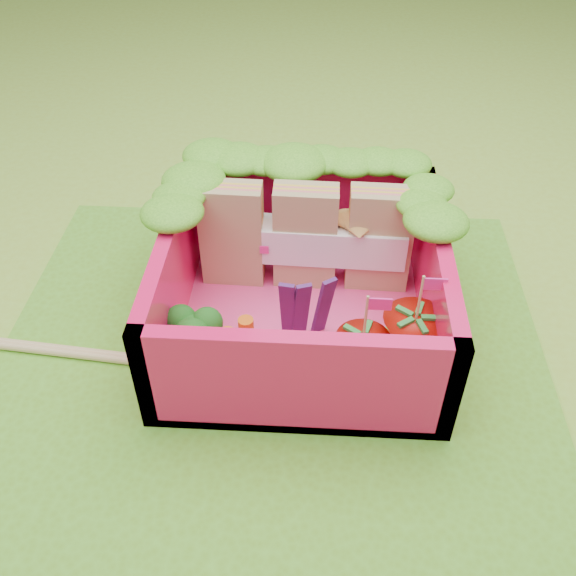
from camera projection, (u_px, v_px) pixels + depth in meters
The scene contains 13 objects.
ground at pixel (270, 376), 3.00m from camera, with size 14.00×14.00×0.00m, color #91B934.
placemat at pixel (269, 374), 2.99m from camera, with size 2.60×2.60×0.03m, color #62AB26.
bento_floor at pixel (302, 323), 3.18m from camera, with size 1.30×1.30×0.05m, color #F83F87.
bento_box at pixel (303, 285), 3.02m from camera, with size 1.30×1.30×0.55m.
lettuce_ruffle at pixel (307, 172), 3.15m from camera, with size 1.43×0.77×0.11m.
sandwich_stack at pixel (306, 237), 3.22m from camera, with size 1.06×0.20×0.56m.
broccoli at pixel (195, 331), 2.85m from camera, with size 0.33×0.33×0.26m.
carrot_sticks at pixel (238, 345), 2.87m from camera, with size 0.15×0.12×0.26m.
purple_wedges at pixel (304, 309), 2.94m from camera, with size 0.23×0.08×0.38m.
strawberry_left at pixel (361, 356), 2.81m from camera, with size 0.24×0.24×0.48m.
strawberry_right at pixel (412, 341), 2.85m from camera, with size 0.29×0.29×0.53m.
snap_peas at pixel (387, 357), 2.94m from camera, with size 0.56×0.55×0.05m.
chopsticks at pixel (37, 348), 3.06m from camera, with size 2.19×0.26×0.04m.
Camera 1 is at (0.20, -1.97, 2.28)m, focal length 40.00 mm.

